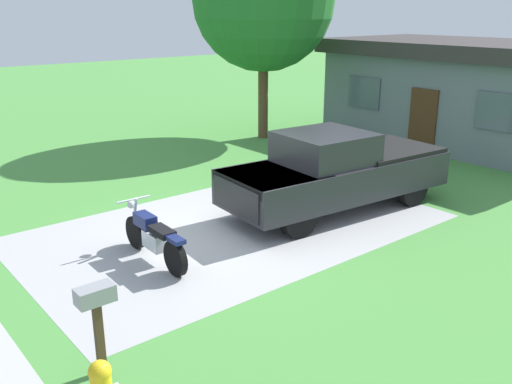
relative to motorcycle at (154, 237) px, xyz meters
The scene contains 6 objects.
ground_plane 2.25m from the motorcycle, 99.66° to the left, with size 80.00×80.00×0.00m, color #4C9240.
driveway_pad 2.24m from the motorcycle, 99.66° to the left, with size 5.39×8.92×0.01m, color #A9A9A9.
motorcycle is the anchor object (origin of this frame).
pickup_truck 4.84m from the motorcycle, 87.69° to the left, with size 2.45×5.76×1.90m.
mailbox 3.49m from the motorcycle, 40.74° to the right, with size 0.26×0.48×1.26m.
neighbor_house 13.71m from the motorcycle, 97.70° to the left, with size 9.60×5.60×3.50m.
Camera 1 is at (9.08, -6.80, 4.55)m, focal length 39.27 mm.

